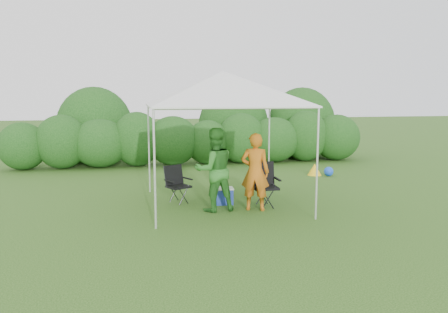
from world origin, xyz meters
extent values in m
plane|color=#39621F|center=(0.00, 0.00, 0.00)|extent=(70.00, 70.00, 0.00)
ellipsoid|color=#22541A|center=(-5.28, 6.00, 0.75)|extent=(1.50, 1.28, 1.50)
cylinder|color=#382616|center=(-5.28, 6.00, 0.15)|extent=(0.12, 0.12, 0.30)
ellipsoid|color=#22541A|center=(-4.11, 6.00, 0.86)|extent=(1.65, 1.40, 1.73)
cylinder|color=#382616|center=(-4.11, 6.00, 0.15)|extent=(0.12, 0.12, 0.30)
ellipsoid|color=#22541A|center=(-2.94, 6.00, 0.79)|extent=(1.80, 1.53, 1.57)
cylinder|color=#382616|center=(-2.94, 6.00, 0.15)|extent=(0.12, 0.12, 0.30)
ellipsoid|color=#22541A|center=(-1.76, 6.00, 0.90)|extent=(1.58, 1.34, 1.80)
cylinder|color=#382616|center=(-1.76, 6.00, 0.15)|extent=(0.12, 0.12, 0.30)
ellipsoid|color=#22541A|center=(-0.59, 6.00, 0.82)|extent=(1.73, 1.47, 1.65)
cylinder|color=#382616|center=(-0.59, 6.00, 0.15)|extent=(0.12, 0.12, 0.30)
ellipsoid|color=#22541A|center=(0.59, 6.00, 0.75)|extent=(1.50, 1.28, 1.50)
cylinder|color=#382616|center=(0.59, 6.00, 0.15)|extent=(0.12, 0.12, 0.30)
ellipsoid|color=#22541A|center=(1.76, 6.00, 0.86)|extent=(1.65, 1.40, 1.73)
cylinder|color=#382616|center=(1.76, 6.00, 0.15)|extent=(0.12, 0.12, 0.30)
ellipsoid|color=#22541A|center=(2.94, 6.00, 0.79)|extent=(1.80, 1.53, 1.57)
cylinder|color=#382616|center=(2.94, 6.00, 0.15)|extent=(0.12, 0.12, 0.30)
ellipsoid|color=#22541A|center=(4.11, 6.00, 0.90)|extent=(1.57, 1.34, 1.80)
cylinder|color=#382616|center=(4.11, 6.00, 0.15)|extent=(0.12, 0.12, 0.30)
ellipsoid|color=#22541A|center=(5.28, 6.00, 0.82)|extent=(1.72, 1.47, 1.65)
cylinder|color=#382616|center=(5.28, 6.00, 0.15)|extent=(0.12, 0.12, 0.30)
cylinder|color=silver|center=(-1.50, -1.00, 1.05)|extent=(0.04, 0.04, 2.10)
cylinder|color=silver|center=(1.50, -1.00, 1.05)|extent=(0.04, 0.04, 2.10)
cylinder|color=silver|center=(-1.50, 2.00, 1.05)|extent=(0.04, 0.04, 2.10)
cylinder|color=silver|center=(1.50, 2.00, 1.05)|extent=(0.04, 0.04, 2.10)
cube|color=white|center=(0.00, 0.50, 2.12)|extent=(3.10, 3.10, 0.03)
pyramid|color=white|center=(0.00, 0.50, 2.48)|extent=(3.10, 3.10, 0.70)
cube|color=black|center=(0.83, 0.10, 0.41)|extent=(0.51, 0.47, 0.05)
cube|color=black|center=(0.83, 0.32, 0.68)|extent=(0.51, 0.14, 0.48)
cube|color=black|center=(0.57, 0.10, 0.58)|extent=(0.05, 0.43, 0.03)
cube|color=black|center=(1.09, 0.10, 0.58)|extent=(0.05, 0.43, 0.03)
cylinder|color=black|center=(0.62, -0.11, 0.20)|extent=(0.02, 0.02, 0.41)
cylinder|color=black|center=(1.04, -0.11, 0.20)|extent=(0.02, 0.02, 0.41)
cylinder|color=black|center=(0.62, 0.32, 0.20)|extent=(0.02, 0.02, 0.41)
cylinder|color=black|center=(1.05, 0.31, 0.20)|extent=(0.02, 0.02, 0.41)
cube|color=black|center=(-0.92, 0.80, 0.36)|extent=(0.58, 0.57, 0.04)
cube|color=black|center=(-1.01, 0.96, 0.60)|extent=(0.45, 0.32, 0.42)
cube|color=black|center=(-1.12, 0.69, 0.51)|extent=(0.21, 0.35, 0.03)
cube|color=black|center=(-0.71, 0.91, 0.51)|extent=(0.21, 0.35, 0.03)
cylinder|color=black|center=(-1.00, 0.54, 0.18)|extent=(0.02, 0.02, 0.36)
cylinder|color=black|center=(-0.66, 0.72, 0.18)|extent=(0.02, 0.02, 0.36)
cylinder|color=black|center=(-1.17, 0.88, 0.18)|extent=(0.02, 0.02, 0.36)
cylinder|color=black|center=(-0.84, 1.05, 0.18)|extent=(0.02, 0.02, 0.36)
imported|color=#C76516|center=(0.55, -0.12, 0.79)|extent=(0.68, 0.56, 1.59)
imported|color=#307A28|center=(-0.27, 0.00, 0.85)|extent=(0.91, 0.76, 1.69)
cube|color=#203896|center=(0.01, 0.49, 0.16)|extent=(0.43, 0.32, 0.33)
cube|color=silver|center=(0.01, 0.49, 0.34)|extent=(0.45, 0.34, 0.03)
cylinder|color=#592D0C|center=(0.07, 0.45, 0.47)|extent=(0.06, 0.06, 0.22)
cone|color=yellow|center=(3.32, 3.32, 0.17)|extent=(0.41, 0.41, 0.34)
sphere|color=blue|center=(3.66, 3.09, 0.14)|extent=(0.27, 0.27, 0.27)
camera|label=1|loc=(-1.81, -8.52, 2.33)|focal=35.00mm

